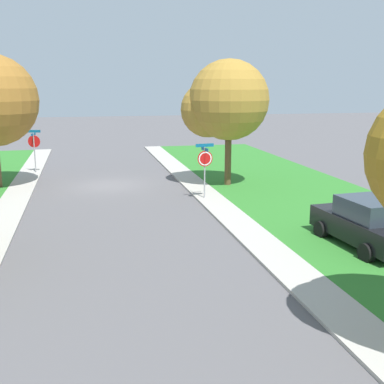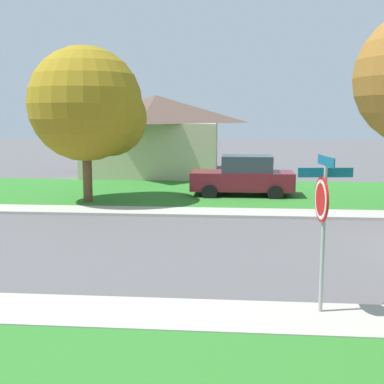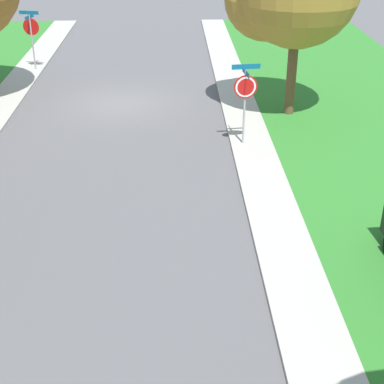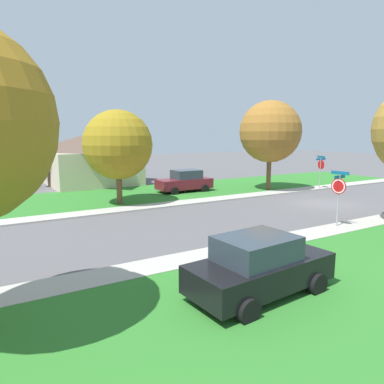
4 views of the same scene
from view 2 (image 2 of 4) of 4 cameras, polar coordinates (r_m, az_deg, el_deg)
The scene contains 6 objects.
sidewalk_east at distance 18.97m, azimuth -13.62°, elevation -1.97°, with size 1.40×56.00×0.10m, color #ADA89E.
lawn_east at distance 23.41m, azimuth -9.97°, elevation 0.09°, with size 8.00×56.00×0.08m, color #2D7528.
stop_sign_far_corner at distance 8.82m, azimuth 14.33°, elevation -1.85°, with size 0.92×0.92×2.77m.
car_maroon_across_road at distance 21.72m, azimuth 5.73°, elevation 1.74°, with size 2.06×4.31×1.76m.
tree_sidewalk_near at distance 20.38m, azimuth -11.13°, elevation 9.18°, with size 4.70×4.37×6.04m.
house_right_setback at distance 30.63m, azimuth -4.02°, elevation 6.56°, with size 9.22×8.05×4.60m.
Camera 2 is at (-12.96, 5.97, 3.44)m, focal length 47.88 mm.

